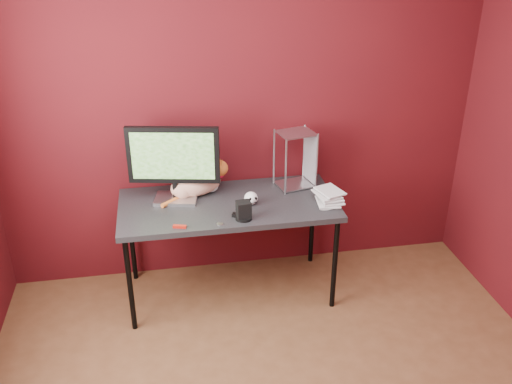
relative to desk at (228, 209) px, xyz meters
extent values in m
cube|color=#480D13|center=(0.15, 0.38, 0.60)|extent=(3.50, 0.02, 2.60)
cube|color=black|center=(0.00, 0.00, 0.03)|extent=(1.50, 0.70, 0.04)
cylinder|color=black|center=(-0.70, -0.30, -0.34)|extent=(0.04, 0.04, 0.71)
cylinder|color=black|center=(0.70, -0.30, -0.34)|extent=(0.04, 0.04, 0.71)
cylinder|color=black|center=(-0.70, 0.30, -0.34)|extent=(0.04, 0.04, 0.71)
cylinder|color=black|center=(0.70, 0.30, -0.34)|extent=(0.04, 0.04, 0.71)
cube|color=#B1B1B6|center=(-0.35, 0.10, 0.06)|extent=(0.32, 0.25, 0.02)
cylinder|color=black|center=(-0.35, 0.10, 0.13)|extent=(0.04, 0.04, 0.12)
cube|color=black|center=(-0.35, 0.10, 0.39)|extent=(0.62, 0.16, 0.40)
cube|color=#1C4C14|center=(-0.35, 0.10, 0.39)|extent=(0.55, 0.11, 0.33)
ellipsoid|color=#CF5C2C|center=(-0.20, 0.16, 0.13)|extent=(0.40, 0.28, 0.17)
ellipsoid|color=#CF5C2C|center=(-0.30, 0.14, 0.12)|extent=(0.20, 0.20, 0.14)
sphere|color=white|center=(-0.10, 0.19, 0.11)|extent=(0.12, 0.12, 0.12)
sphere|color=#CB6727|center=(-0.03, 0.21, 0.22)|extent=(0.12, 0.12, 0.12)
cone|color=#CB6727|center=(-0.01, 0.18, 0.28)|extent=(0.04, 0.04, 0.05)
cone|color=#CB6727|center=(-0.03, 0.24, 0.28)|extent=(0.04, 0.04, 0.05)
cylinder|color=red|center=(-0.04, 0.21, 0.17)|extent=(0.08, 0.08, 0.01)
cylinder|color=#CB6727|center=(-0.38, 0.06, 0.07)|extent=(0.17, 0.15, 0.03)
ellipsoid|color=white|center=(0.15, -0.05, 0.10)|extent=(0.09, 0.09, 0.09)
ellipsoid|color=black|center=(0.13, -0.09, 0.11)|extent=(0.02, 0.01, 0.03)
ellipsoid|color=black|center=(0.17, -0.09, 0.11)|extent=(0.02, 0.01, 0.03)
cube|color=black|center=(0.15, -0.09, 0.08)|extent=(0.05, 0.01, 0.00)
cylinder|color=black|center=(0.07, -0.25, 0.06)|extent=(0.11, 0.11, 0.02)
cube|color=black|center=(0.07, -0.25, 0.12)|extent=(0.10, 0.09, 0.11)
imported|color=beige|center=(0.61, -0.12, 0.15)|extent=(0.17, 0.21, 0.20)
imported|color=beige|center=(0.61, -0.12, 0.35)|extent=(0.15, 0.20, 0.20)
imported|color=beige|center=(0.61, -0.12, 0.55)|extent=(0.17, 0.21, 0.20)
imported|color=beige|center=(0.61, -0.12, 0.75)|extent=(0.18, 0.23, 0.20)
imported|color=beige|center=(0.61, -0.12, 0.95)|extent=(0.20, 0.23, 0.20)
cylinder|color=#B1B1B6|center=(0.39, 0.08, 0.26)|extent=(0.01, 0.01, 0.42)
cylinder|color=#B1B1B6|center=(0.64, 0.08, 0.26)|extent=(0.01, 0.01, 0.42)
cylinder|color=#B1B1B6|center=(0.39, 0.28, 0.26)|extent=(0.01, 0.01, 0.42)
cylinder|color=#B1B1B6|center=(0.64, 0.28, 0.26)|extent=(0.01, 0.01, 0.42)
cube|color=#B1B1B6|center=(0.51, 0.18, 0.06)|extent=(0.28, 0.25, 0.01)
cube|color=#B1B1B6|center=(0.51, 0.18, 0.46)|extent=(0.28, 0.25, 0.01)
cube|color=#A5170C|center=(-0.35, -0.29, 0.06)|extent=(0.09, 0.05, 0.02)
cube|color=black|center=(0.03, -0.21, 0.06)|extent=(0.06, 0.05, 0.02)
cylinder|color=#B1B1B6|center=(-0.09, -0.29, 0.05)|extent=(0.04, 0.04, 0.00)
camera|label=1|loc=(-0.42, -3.48, 1.88)|focal=40.00mm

